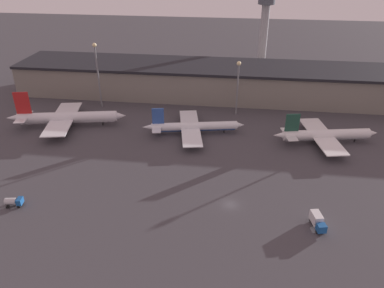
{
  "coord_description": "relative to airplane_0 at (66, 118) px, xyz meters",
  "views": [
    {
      "loc": [
        0.21,
        -86.32,
        65.91
      ],
      "look_at": [
        -14.08,
        23.64,
        6.0
      ],
      "focal_mm": 35.0,
      "sensor_mm": 36.0,
      "label": 1
    }
  ],
  "objects": [
    {
      "name": "ground",
      "position": [
        67.75,
        -43.43,
        -3.72
      ],
      "size": [
        600.0,
        600.0,
        0.0
      ],
      "primitive_type": "plane",
      "color": "#423F44"
    },
    {
      "name": "airplane_1",
      "position": [
        51.53,
        -0.06,
        -0.82
      ],
      "size": [
        39.48,
        32.95,
        10.96
      ],
      "rotation": [
        0.0,
        0.0,
        0.19
      ],
      "color": "white",
      "rests_on": "ground"
    },
    {
      "name": "service_vehicle_0",
      "position": [
        7.17,
        -51.91,
        -2.2
      ],
      "size": [
        4.99,
        3.12,
        2.61
      ],
      "rotation": [
        0.0,
        0.0,
        0.16
      ],
      "color": "#195199",
      "rests_on": "ground"
    },
    {
      "name": "control_tower",
      "position": [
        80.13,
        83.98,
        21.66
      ],
      "size": [
        9.0,
        9.0,
        43.75
      ],
      "color": "#99999E",
      "rests_on": "ground"
    },
    {
      "name": "airplane_0",
      "position": [
        0.0,
        0.0,
        0.0
      ],
      "size": [
        47.3,
        33.93,
        15.0
      ],
      "rotation": [
        0.0,
        0.0,
        0.19
      ],
      "color": "silver",
      "rests_on": "ground"
    },
    {
      "name": "lamp_post_1",
      "position": [
        67.66,
        21.25,
        11.24
      ],
      "size": [
        1.8,
        1.8,
        23.3
      ],
      "color": "slate",
      "rests_on": "ground"
    },
    {
      "name": "service_vehicle_2",
      "position": [
        90.65,
        -49.95,
        -1.8
      ],
      "size": [
        3.65,
        6.92,
        3.48
      ],
      "rotation": [
        0.0,
        0.0,
        -1.35
      ],
      "color": "#195199",
      "rests_on": "ground"
    },
    {
      "name": "terminal_building",
      "position": [
        67.75,
        41.88,
        3.91
      ],
      "size": [
        210.84,
        29.59,
        15.18
      ],
      "color": "gray",
      "rests_on": "ground"
    },
    {
      "name": "airplane_2",
      "position": [
        100.91,
        -1.48,
        -0.44
      ],
      "size": [
        39.35,
        30.96,
        12.09
      ],
      "rotation": [
        0.0,
        0.0,
        0.19
      ],
      "color": "white",
      "rests_on": "ground"
    },
    {
      "name": "lamp_post_0",
      "position": [
        7.04,
        21.25,
        14.3
      ],
      "size": [
        1.8,
        1.8,
        28.89
      ],
      "color": "slate",
      "rests_on": "ground"
    }
  ]
}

